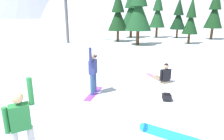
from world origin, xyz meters
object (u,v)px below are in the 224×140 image
(pine_tree_leaning, at_px, (118,14))
(pine_tree_twin, at_px, (178,16))
(pine_tree_tall, at_px, (158,12))
(pine_tree_short, at_px, (191,19))
(loose_snowboard_near_right, at_px, (171,135))
(snowboarder_midground, at_px, (93,72))
(snowboarder_background, at_px, (163,75))
(pine_tree_slender, at_px, (131,9))
(backpack_black, at_px, (167,96))
(pine_tree_broad, at_px, (215,11))
(pine_tree_young, at_px, (139,8))
(snowboarder_foreground, at_px, (21,126))

(pine_tree_leaning, relative_size, pine_tree_twin, 1.10)
(pine_tree_tall, distance_m, pine_tree_short, 7.00)
(loose_snowboard_near_right, distance_m, pine_tree_twin, 25.52)
(snowboarder_midground, bearing_deg, snowboarder_background, 26.74)
(pine_tree_twin, relative_size, pine_tree_slender, 0.76)
(backpack_black, height_order, pine_tree_twin, pine_tree_twin)
(pine_tree_leaning, distance_m, pine_tree_broad, 13.05)
(pine_tree_leaning, bearing_deg, snowboarder_midground, -92.99)
(pine_tree_twin, relative_size, pine_tree_tall, 0.83)
(snowboarder_background, xyz_separation_m, pine_tree_twin, (6.23, 19.69, 2.71))
(pine_tree_short, bearing_deg, snowboarder_midground, -120.93)
(pine_tree_twin, distance_m, pine_tree_slender, 6.78)
(pine_tree_twin, bearing_deg, pine_tree_broad, -22.36)
(pine_tree_slender, relative_size, pine_tree_young, 1.02)
(snowboarder_foreground, distance_m, pine_tree_leaning, 21.16)
(snowboarder_background, bearing_deg, backpack_black, -98.54)
(loose_snowboard_near_right, bearing_deg, snowboarder_background, 80.25)
(snowboarder_midground, relative_size, pine_tree_slender, 0.27)
(pine_tree_broad, bearing_deg, loose_snowboard_near_right, -116.34)
(pine_tree_leaning, bearing_deg, snowboarder_foreground, -95.17)
(snowboarder_background, relative_size, pine_tree_tall, 0.27)
(loose_snowboard_near_right, height_order, pine_tree_slender, pine_tree_slender)
(loose_snowboard_near_right, bearing_deg, pine_tree_broad, 63.66)
(backpack_black, xyz_separation_m, pine_tree_twin, (6.55, 21.84, 2.91))
(pine_tree_young, bearing_deg, snowboarder_background, -89.34)
(snowboarder_midground, relative_size, pine_tree_young, 0.28)
(snowboarder_foreground, height_order, snowboarder_midground, snowboarder_midground)
(backpack_black, distance_m, pine_tree_slender, 22.27)
(loose_snowboard_near_right, xyz_separation_m, pine_tree_young, (0.66, 17.12, 3.80))
(pine_tree_twin, bearing_deg, pine_tree_short, -93.62)
(loose_snowboard_near_right, distance_m, pine_tree_slender, 24.76)
(snowboarder_background, height_order, loose_snowboard_near_right, snowboarder_background)
(pine_tree_young, bearing_deg, pine_tree_slender, 92.66)
(snowboarder_foreground, relative_size, pine_tree_slender, 0.27)
(snowboarder_midground, bearing_deg, pine_tree_slender, 82.65)
(pine_tree_young, bearing_deg, pine_tree_short, 10.21)
(snowboarder_midground, bearing_deg, pine_tree_short, 59.07)
(snowboarder_foreground, height_order, pine_tree_tall, pine_tree_tall)
(loose_snowboard_near_right, distance_m, pine_tree_broad, 25.52)
(snowboarder_foreground, bearing_deg, pine_tree_leaning, 84.83)
(snowboarder_midground, xyz_separation_m, pine_tree_young, (3.10, 14.09, 2.98))
(pine_tree_twin, distance_m, pine_tree_broad, 4.57)
(pine_tree_leaning, relative_size, pine_tree_short, 1.20)
(pine_tree_tall, relative_size, pine_tree_young, 0.93)
(pine_tree_twin, height_order, pine_tree_short, pine_tree_twin)
(snowboarder_foreground, xyz_separation_m, backpack_black, (3.93, 3.48, -0.78))
(pine_tree_leaning, bearing_deg, pine_tree_twin, 27.03)
(snowboarder_background, height_order, pine_tree_slender, pine_tree_slender)
(pine_tree_leaning, bearing_deg, pine_tree_slender, 67.24)
(loose_snowboard_near_right, xyz_separation_m, backpack_black, (0.48, 2.52, 0.01))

